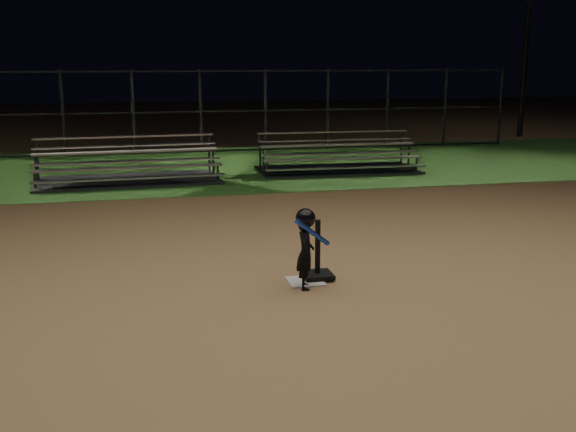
% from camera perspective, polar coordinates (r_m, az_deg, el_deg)
% --- Properties ---
extents(ground, '(80.00, 80.00, 0.00)m').
position_cam_1_polar(ground, '(8.89, 1.43, -5.48)').
color(ground, '#9B7446').
rests_on(ground, ground).
extents(grass_strip, '(60.00, 8.00, 0.01)m').
position_cam_1_polar(grass_strip, '(18.51, -6.18, 4.05)').
color(grass_strip, '#26561B').
rests_on(grass_strip, ground).
extents(home_plate, '(0.45, 0.45, 0.02)m').
position_cam_1_polar(home_plate, '(8.89, 1.43, -5.41)').
color(home_plate, beige).
rests_on(home_plate, ground).
extents(batting_tee, '(0.38, 0.38, 0.77)m').
position_cam_1_polar(batting_tee, '(8.97, 2.45, -4.22)').
color(batting_tee, black).
rests_on(batting_tee, home_plate).
extents(child_batter, '(0.51, 0.49, 1.02)m').
position_cam_1_polar(child_batter, '(8.50, 1.46, -2.51)').
color(child_batter, black).
rests_on(child_batter, ground).
extents(bleacher_left, '(4.29, 2.26, 1.03)m').
position_cam_1_polar(bleacher_left, '(16.49, -13.04, 3.46)').
color(bleacher_left, silver).
rests_on(bleacher_left, ground).
extents(bleacher_right, '(4.04, 2.05, 0.98)m').
position_cam_1_polar(bleacher_right, '(17.69, 4.14, 4.33)').
color(bleacher_right, '#A5A5AA').
rests_on(bleacher_right, ground).
extents(backstop_fence, '(20.08, 0.08, 2.50)m').
position_cam_1_polar(backstop_fence, '(21.34, -7.21, 8.53)').
color(backstop_fence, '#38383D').
rests_on(backstop_fence, ground).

